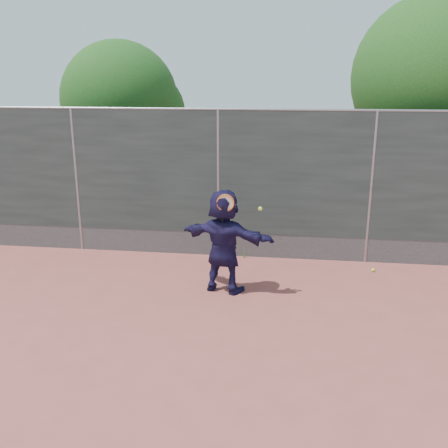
# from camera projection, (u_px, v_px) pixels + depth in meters

# --- Properties ---
(ground) EXTENTS (80.00, 80.00, 0.00)m
(ground) POSITION_uv_depth(u_px,v_px,m) (184.00, 337.00, 7.17)
(ground) COLOR #9E4C42
(ground) RESTS_ON ground
(player) EXTENTS (1.77, 1.00, 1.82)m
(player) POSITION_uv_depth(u_px,v_px,m) (224.00, 241.00, 8.51)
(player) COLOR #1B163E
(player) RESTS_ON ground
(ball_ground) EXTENTS (0.07, 0.07, 0.07)m
(ball_ground) POSITION_uv_depth(u_px,v_px,m) (373.00, 270.00, 9.58)
(ball_ground) COLOR #CCF937
(ball_ground) RESTS_ON ground
(fence) EXTENTS (20.00, 0.06, 3.03)m
(fence) POSITION_uv_depth(u_px,v_px,m) (218.00, 181.00, 10.05)
(fence) COLOR #38423D
(fence) RESTS_ON ground
(swing_action) EXTENTS (0.75, 0.15, 0.51)m
(swing_action) POSITION_uv_depth(u_px,v_px,m) (229.00, 205.00, 8.12)
(swing_action) COLOR orange
(swing_action) RESTS_ON ground
(tree_right) EXTENTS (3.78, 3.60, 5.39)m
(tree_right) POSITION_uv_depth(u_px,v_px,m) (441.00, 82.00, 11.05)
(tree_right) COLOR #382314
(tree_right) RESTS_ON ground
(tree_left) EXTENTS (3.15, 3.00, 4.53)m
(tree_left) POSITION_uv_depth(u_px,v_px,m) (126.00, 103.00, 12.92)
(tree_left) COLOR #382314
(tree_left) RESTS_ON ground
(weed_clump) EXTENTS (0.68, 0.07, 0.30)m
(weed_clump) POSITION_uv_depth(u_px,v_px,m) (232.00, 251.00, 10.31)
(weed_clump) COLOR #387226
(weed_clump) RESTS_ON ground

